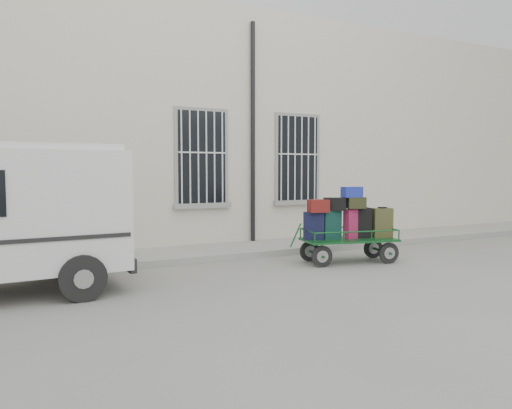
{
  "coord_description": "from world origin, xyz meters",
  "views": [
    {
      "loc": [
        -4.74,
        -8.28,
        1.95
      ],
      "look_at": [
        0.05,
        1.0,
        1.22
      ],
      "focal_mm": 35.0,
      "sensor_mm": 36.0,
      "label": 1
    }
  ],
  "objects": [
    {
      "name": "ground",
      "position": [
        0.0,
        0.0,
        0.0
      ],
      "size": [
        80.0,
        80.0,
        0.0
      ],
      "primitive_type": "plane",
      "color": "slate",
      "rests_on": "ground"
    },
    {
      "name": "building",
      "position": [
        0.0,
        5.5,
        3.0
      ],
      "size": [
        24.0,
        5.15,
        6.0
      ],
      "color": "beige",
      "rests_on": "ground"
    },
    {
      "name": "sidewalk",
      "position": [
        0.0,
        2.2,
        0.07
      ],
      "size": [
        24.0,
        1.7,
        0.15
      ],
      "primitive_type": "cube",
      "color": "gray",
      "rests_on": "ground"
    },
    {
      "name": "luggage_cart",
      "position": [
        1.72,
        0.09,
        0.79
      ],
      "size": [
        2.33,
        1.27,
        1.6
      ],
      "rotation": [
        0.0,
        0.0,
        -0.21
      ],
      "color": "black",
      "rests_on": "ground"
    }
  ]
}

